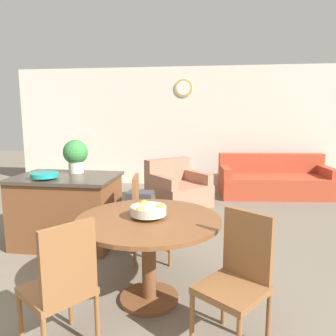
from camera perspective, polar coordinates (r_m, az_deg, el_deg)
The scene contains 12 objects.
wall_back at distance 7.59m, azimuth 2.90°, elevation 7.13°, with size 8.00×0.09×2.70m.
dining_table at distance 2.92m, azimuth -3.38°, elevation -11.93°, with size 1.25×1.25×0.77m.
dining_chair_near_left at distance 2.44m, azimuth -17.98°, elevation -18.50°, with size 0.59×0.59×0.97m.
dining_chair_near_right at distance 2.49m, azimuth 12.09°, elevation -17.67°, with size 0.59×0.59×0.97m.
dining_chair_far_side at distance 3.75m, azimuth -3.88°, elevation -8.05°, with size 0.48×0.48×0.97m.
fruit_bowl at distance 2.84m, azimuth -3.42°, elevation -7.33°, with size 0.31×0.31×0.13m.
kitchen_island at distance 4.41m, azimuth -17.14°, elevation -6.95°, with size 1.27×0.89×0.89m.
teal_bowl at distance 4.18m, azimuth -20.71°, elevation -1.16°, with size 0.33×0.33×0.08m.
potted_plant at distance 4.48m, azimuth -15.80°, elevation 2.31°, with size 0.32×0.32×0.43m.
trash_bin at distance 4.31m, azimuth -4.82°, elevation -8.50°, with size 0.34×0.25×0.67m.
couch at distance 7.05m, azimuth 17.97°, elevation -2.25°, with size 2.27×1.18×0.83m.
armchair at distance 6.01m, azimuth 1.58°, elevation -3.79°, with size 1.30×1.30×0.82m.
Camera 1 is at (0.68, -1.59, 1.66)m, focal length 35.00 mm.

